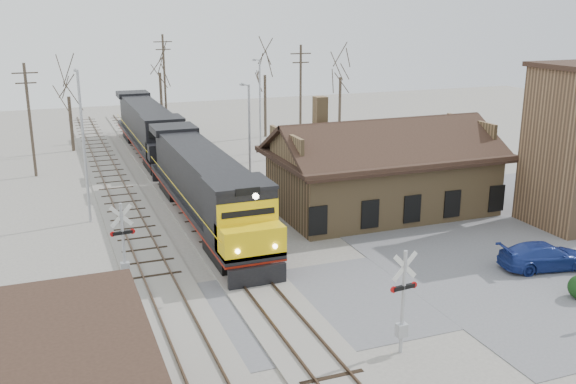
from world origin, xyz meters
The scene contains 21 objects.
ground centered at (0.00, 0.00, 0.00)m, with size 140.00×140.00×0.00m, color #9D988E.
road centered at (0.00, 0.00, 0.01)m, with size 60.00×9.00×0.03m, color #5C5C61.
parking_lot centered at (18.00, 4.00, 0.02)m, with size 22.00×26.00×0.03m, color #5C5C61.
track_main centered at (0.00, 15.00, 0.07)m, with size 3.40×90.00×0.24m.
track_siding centered at (-4.50, 15.00, 0.07)m, with size 3.40×90.00×0.24m.
depot centered at (11.99, 12.00, 2.41)m, with size 15.20×9.31×7.90m.
locomotive_lead centered at (0.00, 13.15, 2.55)m, with size 3.27×21.87×4.86m.
locomotive_trailing centered at (0.00, 35.30, 2.55)m, with size 3.27×21.87×4.60m.
crossbuck_near centered at (3.46, -5.15, 2.05)m, with size 1.26×0.33×4.43m.
crossbuck_far centered at (-6.12, 5.52, 2.03)m, with size 1.25×0.33×4.36m.
parked_car centered at (15.17, -0.28, 0.72)m, with size 2.01×4.95×1.44m, color navy.
streetlight_a centered at (-6.99, 16.81, 5.48)m, with size 0.25×2.04×9.87m.
streetlight_b centered at (5.07, 20.02, 4.60)m, with size 0.25×2.04×8.14m.
streetlight_c centered at (10.21, 32.80, 4.99)m, with size 0.25×2.04×8.91m.
utility_pole_a centered at (-10.26, 30.70, 4.88)m, with size 2.00×0.24×9.33m.
utility_pole_b centered at (3.50, 45.17, 5.66)m, with size 2.00×0.24×10.86m.
utility_pole_c centered at (13.28, 29.96, 5.40)m, with size 2.00×0.24×10.33m.
tree_b centered at (-6.76, 40.05, 6.18)m, with size 3.55×3.55×8.69m.
tree_c centered at (3.72, 49.24, 7.47)m, with size 4.28×4.28×10.49m.
tree_d centered at (13.29, 40.10, 7.75)m, with size 4.44×4.44×10.89m.
tree_e centered at (21.02, 37.65, 7.43)m, with size 4.26×4.26×10.43m.
Camera 1 is at (-9.19, -25.29, 13.50)m, focal length 40.00 mm.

